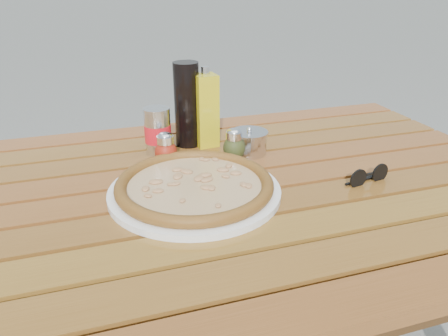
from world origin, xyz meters
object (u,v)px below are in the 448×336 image
object	(u,v)px
plate	(195,191)
parmesan_tin	(249,142)
oregano_shaker	(234,145)
sunglasses	(368,176)
table	(227,214)
pepper_shaker	(166,149)
olive_oil_cruet	(206,110)
soda_can	(158,132)
pizza	(195,185)
dark_bottle	(187,105)

from	to	relation	value
plate	parmesan_tin	size ratio (longest dim) A/B	3.05
oregano_shaker	sunglasses	bearing A→B (deg)	-41.96
table	sunglasses	bearing A→B (deg)	-16.53
pepper_shaker	sunglasses	bearing A→B (deg)	-30.41
table	pepper_shaker	distance (m)	0.21
table	pepper_shaker	world-z (taller)	pepper_shaker
plate	pepper_shaker	size ratio (longest dim) A/B	4.39
olive_oil_cruet	sunglasses	distance (m)	0.44
pepper_shaker	sunglasses	world-z (taller)	pepper_shaker
soda_can	olive_oil_cruet	xyz separation A→B (m)	(0.13, 0.02, 0.04)
plate	olive_oil_cruet	xyz separation A→B (m)	(0.10, 0.27, 0.09)
soda_can	parmesan_tin	world-z (taller)	soda_can
plate	oregano_shaker	size ratio (longest dim) A/B	4.39
table	oregano_shaker	size ratio (longest dim) A/B	17.07
olive_oil_cruet	oregano_shaker	bearing A→B (deg)	-71.33
plate	oregano_shaker	bearing A→B (deg)	47.43
pepper_shaker	table	bearing A→B (deg)	-54.69
parmesan_tin	sunglasses	distance (m)	0.31
plate	pizza	world-z (taller)	pizza
table	oregano_shaker	bearing A→B (deg)	64.54
plate	sunglasses	xyz separation A→B (m)	(0.38, -0.06, 0.01)
dark_bottle	parmesan_tin	xyz separation A→B (m)	(0.13, -0.11, -0.08)
soda_can	sunglasses	size ratio (longest dim) A/B	1.09
plate	olive_oil_cruet	world-z (taller)	olive_oil_cruet
pizza	dark_bottle	world-z (taller)	dark_bottle
plate	dark_bottle	size ratio (longest dim) A/B	1.64
plate	oregano_shaker	world-z (taller)	oregano_shaker
pepper_shaker	dark_bottle	xyz separation A→B (m)	(0.08, 0.11, 0.07)
parmesan_tin	dark_bottle	bearing A→B (deg)	140.86
table	soda_can	bearing A→B (deg)	116.62
pizza	parmesan_tin	size ratio (longest dim) A/B	2.94
pepper_shaker	parmesan_tin	bearing A→B (deg)	0.81
pizza	soda_can	distance (m)	0.25
pizza	table	bearing A→B (deg)	17.64
sunglasses	plate	bearing A→B (deg)	160.70
pizza	oregano_shaker	bearing A→B (deg)	47.43
pizza	dark_bottle	size ratio (longest dim) A/B	1.58
parmesan_tin	pepper_shaker	bearing A→B (deg)	-179.19
soda_can	parmesan_tin	bearing A→B (deg)	-17.51
table	parmesan_tin	world-z (taller)	parmesan_tin
parmesan_tin	table	bearing A→B (deg)	-125.74
table	pepper_shaker	xyz separation A→B (m)	(-0.11, 0.15, 0.11)
soda_can	parmesan_tin	size ratio (longest dim) A/B	1.02
pizza	parmesan_tin	world-z (taller)	parmesan_tin
plate	pizza	distance (m)	0.02
olive_oil_cruet	parmesan_tin	bearing A→B (deg)	-45.46
oregano_shaker	plate	bearing A→B (deg)	-132.57
oregano_shaker	dark_bottle	world-z (taller)	dark_bottle
table	plate	bearing A→B (deg)	-162.36
pizza	soda_can	bearing A→B (deg)	97.38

